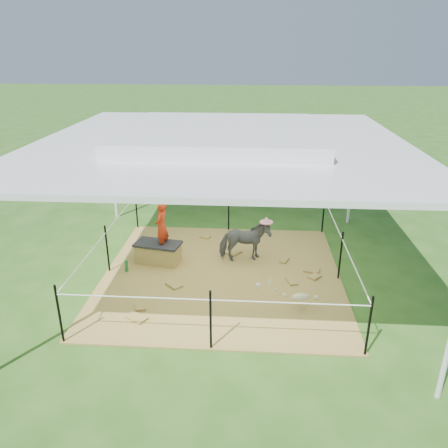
# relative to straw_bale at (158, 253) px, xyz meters

# --- Properties ---
(ground) EXTENTS (90.00, 90.00, 0.00)m
(ground) POSITION_rel_straw_bale_xyz_m (1.35, -0.44, -0.22)
(ground) COLOR #2D5919
(ground) RESTS_ON ground
(hay_patch) EXTENTS (4.60, 4.60, 0.03)m
(hay_patch) POSITION_rel_straw_bale_xyz_m (1.35, -0.44, -0.21)
(hay_patch) COLOR brown
(hay_patch) RESTS_ON ground
(canopy_tent) EXTENTS (6.30, 6.30, 2.90)m
(canopy_tent) POSITION_rel_straw_bale_xyz_m (1.35, -0.44, 2.47)
(canopy_tent) COLOR silver
(canopy_tent) RESTS_ON ground
(rope_fence) EXTENTS (4.54, 4.54, 1.00)m
(rope_fence) POSITION_rel_straw_bale_xyz_m (1.35, -0.44, 0.42)
(rope_fence) COLOR black
(rope_fence) RESTS_ON ground
(straw_bale) EXTENTS (0.93, 0.59, 0.38)m
(straw_bale) POSITION_rel_straw_bale_xyz_m (0.00, 0.00, 0.00)
(straw_bale) COLOR #A4813B
(straw_bale) RESTS_ON hay_patch
(dark_cloth) EXTENTS (1.00, 0.65, 0.05)m
(dark_cloth) POSITION_rel_straw_bale_xyz_m (0.00, 0.00, 0.22)
(dark_cloth) COLOR black
(dark_cloth) RESTS_ON straw_bale
(woman) EXTENTS (0.32, 0.42, 1.04)m
(woman) POSITION_rel_straw_bale_xyz_m (0.10, 0.00, 0.71)
(woman) COLOR red
(woman) RESTS_ON straw_bale
(green_bottle) EXTENTS (0.08, 0.08, 0.24)m
(green_bottle) POSITION_rel_straw_bale_xyz_m (-0.55, -0.45, -0.07)
(green_bottle) COLOR #19742C
(green_bottle) RESTS_ON hay_patch
(pony) EXTENTS (1.10, 0.68, 0.86)m
(pony) POSITION_rel_straw_bale_xyz_m (1.77, 0.17, 0.24)
(pony) COLOR #4A4B4F
(pony) RESTS_ON hay_patch
(pink_hat) EXTENTS (0.27, 0.27, 0.12)m
(pink_hat) POSITION_rel_straw_bale_xyz_m (1.77, 0.17, 0.73)
(pink_hat) COLOR pink
(pink_hat) RESTS_ON pony
(foal) EXTENTS (0.94, 0.64, 0.48)m
(foal) POSITION_rel_straw_bale_xyz_m (2.76, -1.53, 0.05)
(foal) COLOR #C5B590
(foal) RESTS_ON hay_patch
(trash_barrel) EXTENTS (0.71, 0.71, 0.84)m
(trash_barrel) POSITION_rel_straw_bale_xyz_m (4.58, 5.97, 0.20)
(trash_barrel) COLOR blue
(trash_barrel) RESTS_ON ground
(picnic_table_near) EXTENTS (1.72, 1.36, 0.65)m
(picnic_table_near) POSITION_rel_straw_bale_xyz_m (2.94, 7.35, 0.11)
(picnic_table_near) COLOR brown
(picnic_table_near) RESTS_ON ground
(picnic_table_far) EXTENTS (1.92, 1.75, 0.65)m
(picnic_table_far) POSITION_rel_straw_bale_xyz_m (6.96, 8.26, 0.11)
(picnic_table_far) COLOR brown
(picnic_table_far) RESTS_ON ground
(distant_person) EXTENTS (0.76, 0.67, 1.34)m
(distant_person) POSITION_rel_straw_bale_xyz_m (4.14, 7.21, 0.45)
(distant_person) COLOR #2E5AAF
(distant_person) RESTS_ON ground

